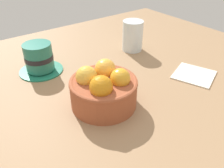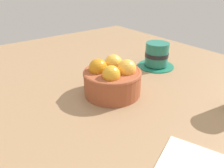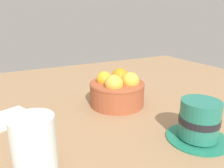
# 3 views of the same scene
# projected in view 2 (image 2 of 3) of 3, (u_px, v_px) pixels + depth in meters

# --- Properties ---
(ground_plane) EXTENTS (1.19, 0.99, 0.03)m
(ground_plane) POSITION_uv_depth(u_px,v_px,m) (112.00, 99.00, 0.54)
(ground_plane) COLOR #997551
(terracotta_bowl) EXTENTS (0.14, 0.14, 0.09)m
(terracotta_bowl) POSITION_uv_depth(u_px,v_px,m) (112.00, 78.00, 0.51)
(terracotta_bowl) COLOR #9E4C2D
(terracotta_bowl) RESTS_ON ground_plane
(coffee_cup) EXTENTS (0.11, 0.11, 0.08)m
(coffee_cup) POSITION_uv_depth(u_px,v_px,m) (157.00, 56.00, 0.67)
(coffee_cup) COLOR #1E7458
(coffee_cup) RESTS_ON ground_plane
(folded_napkin) EXTENTS (0.12, 0.12, 0.01)m
(folded_napkin) POSITION_uv_depth(u_px,v_px,m) (192.00, 164.00, 0.33)
(folded_napkin) COLOR white
(folded_napkin) RESTS_ON ground_plane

